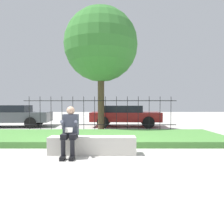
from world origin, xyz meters
name	(u,v)px	position (x,y,z in m)	size (l,w,h in m)	color
ground_plane	(91,154)	(0.00, 0.00, 0.00)	(60.00, 60.00, 0.00)	#B2AFA8
stone_bench	(92,146)	(0.04, 0.00, 0.21)	(2.29, 0.47, 0.47)	beige
person_seated_reader	(70,129)	(-0.49, -0.27, 0.69)	(0.42, 0.73, 1.27)	black
grass_berm	(97,137)	(0.00, 2.35, 0.10)	(9.27, 3.31, 0.19)	#4C893D
iron_fence	(100,113)	(0.00, 4.63, 0.88)	(7.27, 0.03, 1.68)	black
car_parked_left	(9,115)	(-5.37, 6.81, 0.69)	(4.66, 2.18, 1.25)	#4C5156
car_parked_center	(125,115)	(1.32, 6.98, 0.68)	(4.11, 2.17, 1.23)	maroon
tree_behind_fence	(101,45)	(0.01, 5.40, 4.30)	(3.71, 3.71, 6.18)	#4C3D28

